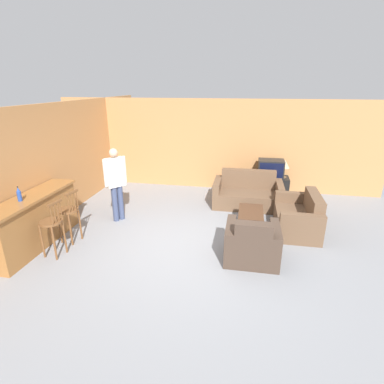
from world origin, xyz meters
TOP-DOWN VIEW (x-y plane):
  - ground_plane at (0.00, 0.00)m, footprint 24.00×24.00m
  - wall_back at (0.00, 3.69)m, footprint 9.40×0.08m
  - wall_left at (-3.29, 1.34)m, footprint 0.08×8.69m
  - bar_counter at (-2.95, -0.41)m, footprint 0.55×2.16m
  - bar_chair_near at (-2.39, -0.68)m, footprint 0.43×0.43m
  - bar_chair_mid at (-2.39, -0.15)m, footprint 0.45×0.45m
  - couch_far at (1.04, 2.40)m, footprint 1.71×0.91m
  - armchair_near at (1.14, -0.18)m, footprint 0.94×0.87m
  - loveseat_right at (2.14, 1.18)m, footprint 0.84×1.40m
  - coffee_table at (1.12, 1.12)m, footprint 0.53×0.90m
  - tv_unit at (1.63, 3.26)m, footprint 1.02×0.54m
  - tv at (1.63, 3.26)m, footprint 0.69×0.48m
  - bottle at (-2.96, -0.65)m, footprint 0.07×0.07m
  - table_lamp at (1.99, 3.26)m, footprint 0.26×0.26m
  - person_by_window at (-1.88, 0.97)m, footprint 0.38×0.44m

SIDE VIEW (x-z plane):
  - ground_plane at x=0.00m, z-range 0.00..0.00m
  - tv_unit at x=1.63m, z-range 0.00..0.55m
  - loveseat_right at x=2.14m, z-range -0.12..0.72m
  - couch_far at x=1.04m, z-range -0.13..0.74m
  - armchair_near at x=1.14m, z-range -0.12..0.73m
  - coffee_table at x=1.12m, z-range 0.13..0.52m
  - bar_counter at x=-2.95m, z-range 0.00..1.02m
  - bar_chair_near at x=-2.39m, z-range 0.04..1.12m
  - bar_chair_mid at x=-2.39m, z-range 0.04..1.12m
  - tv at x=1.63m, z-range 0.55..1.03m
  - table_lamp at x=1.99m, z-range 0.67..1.17m
  - person_by_window at x=-1.88m, z-range 0.12..1.79m
  - bottle at x=-2.96m, z-range 1.00..1.28m
  - wall_back at x=0.00m, z-range 0.00..2.60m
  - wall_left at x=-3.29m, z-range 0.00..2.60m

